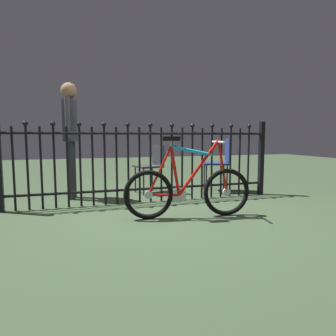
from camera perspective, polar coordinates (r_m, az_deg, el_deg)
The scene contains 6 objects.
ground_plane at distance 3.63m, azimuth -0.72°, elevation -9.12°, with size 20.00×20.00×0.00m, color #35462E.
iron_fence at distance 4.28m, azimuth -4.75°, elevation 1.41°, with size 3.88×0.07×1.19m.
bicycle at distance 3.50m, azimuth 3.89°, elevation -4.14°, with size 1.50×0.40×0.95m.
chair_charcoal at distance 5.03m, azimuth -3.08°, elevation 0.93°, with size 0.49×0.48×0.81m.
chair_navy at distance 5.21m, azimuth 10.03°, elevation 1.67°, with size 0.55×0.55×0.91m.
person_visitor at distance 4.76m, azimuth -18.20°, elevation 7.04°, with size 0.24×0.47×1.75m.
Camera 1 is at (-1.03, -3.35, 0.95)m, focal length 31.87 mm.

